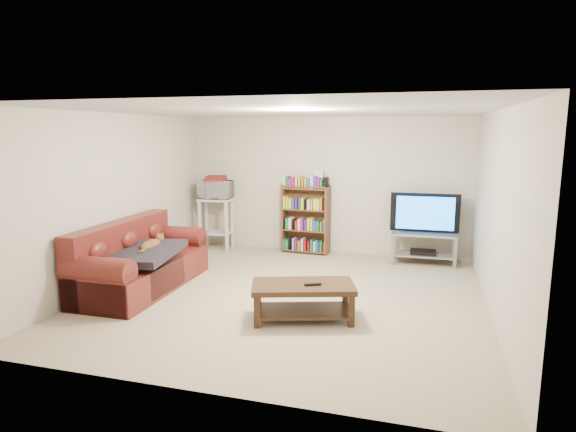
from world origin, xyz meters
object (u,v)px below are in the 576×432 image
(coffee_table, at_px, (303,295))
(tv_stand, at_px, (423,243))
(bookshelf, at_px, (305,218))
(sofa, at_px, (138,265))

(coffee_table, bearing_deg, tv_stand, 47.83)
(coffee_table, distance_m, bookshelf, 3.12)
(sofa, relative_size, bookshelf, 1.79)
(sofa, bearing_deg, bookshelf, 54.71)
(coffee_table, xyz_separation_m, tv_stand, (1.32, 2.86, 0.05))
(tv_stand, bearing_deg, sofa, -149.24)
(sofa, relative_size, tv_stand, 2.10)
(coffee_table, bearing_deg, sofa, 151.51)
(coffee_table, height_order, tv_stand, tv_stand)
(coffee_table, relative_size, tv_stand, 1.24)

